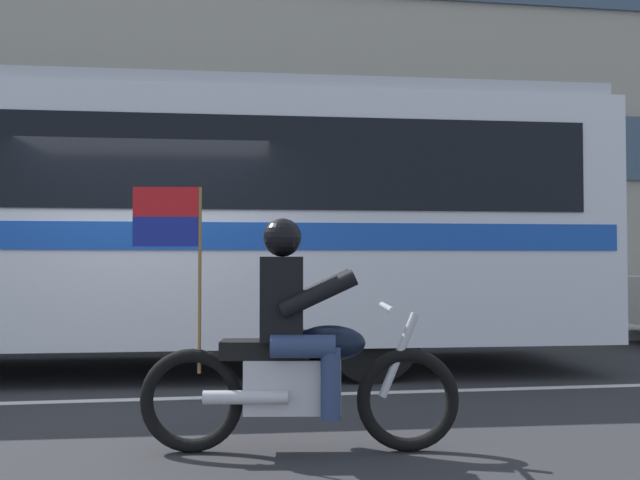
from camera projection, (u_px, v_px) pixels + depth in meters
name	position (u px, v px, depth m)	size (l,w,h in m)	color
ground_plane	(143.00, 388.00, 7.10)	(60.00, 60.00, 0.00)	#2B2B2D
sidewalk_curb	(172.00, 331.00, 12.15)	(28.00, 3.80, 0.15)	#B7B2A8
lane_center_stripe	(136.00, 399.00, 6.51)	(26.60, 0.14, 0.01)	silver
office_building_facade	(180.00, 62.00, 14.57)	(28.00, 0.89, 10.75)	gray
transit_bus	(60.00, 209.00, 8.18)	(12.52, 3.04, 3.22)	silver
motorcycle_with_rider	(296.00, 352.00, 4.75)	(2.18, 0.68, 1.78)	black
fire_hydrant	(70.00, 311.00, 10.79)	(0.22, 0.30, 0.75)	#4C8C3F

